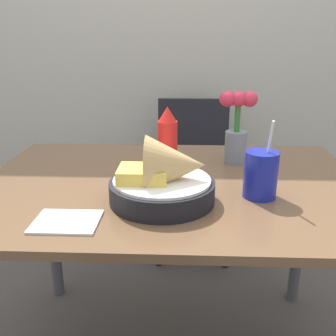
# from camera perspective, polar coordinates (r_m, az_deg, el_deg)

# --- Properties ---
(wall_window) EXTENTS (7.00, 0.06, 2.60)m
(wall_window) POSITION_cam_1_polar(r_m,az_deg,el_deg) (2.32, 1.72, 22.60)
(wall_window) COLOR #B7B2A3
(wall_window) RESTS_ON ground_plane
(dining_table) EXTENTS (1.23, 0.86, 0.73)m
(dining_table) POSITION_cam_1_polar(r_m,az_deg,el_deg) (1.23, 0.65, -5.97)
(dining_table) COLOR brown
(dining_table) RESTS_ON ground_plane
(chair_far_window) EXTENTS (0.40, 0.40, 0.84)m
(chair_far_window) POSITION_cam_1_polar(r_m,az_deg,el_deg) (2.12, 3.83, 0.91)
(chair_far_window) COLOR black
(chair_far_window) RESTS_ON ground_plane
(food_basket) EXTENTS (0.29, 0.29, 0.19)m
(food_basket) POSITION_cam_1_polar(r_m,az_deg,el_deg) (1.02, -0.27, -1.73)
(food_basket) COLOR black
(food_basket) RESTS_ON dining_table
(ketchup_bottle) EXTENTS (0.06, 0.06, 0.23)m
(ketchup_bottle) POSITION_cam_1_polar(r_m,az_deg,el_deg) (1.22, -0.09, 3.91)
(ketchup_bottle) COLOR red
(ketchup_bottle) RESTS_ON dining_table
(drink_cup) EXTENTS (0.09, 0.09, 0.23)m
(drink_cup) POSITION_cam_1_polar(r_m,az_deg,el_deg) (1.09, 13.93, -1.18)
(drink_cup) COLOR #192399
(drink_cup) RESTS_ON dining_table
(flower_vase) EXTENTS (0.13, 0.08, 0.26)m
(flower_vase) POSITION_cam_1_polar(r_m,az_deg,el_deg) (1.36, 10.44, 6.10)
(flower_vase) COLOR gray
(flower_vase) RESTS_ON dining_table
(napkin) EXTENTS (0.16, 0.13, 0.01)m
(napkin) POSITION_cam_1_polar(r_m,az_deg,el_deg) (0.96, -15.20, -7.88)
(napkin) COLOR white
(napkin) RESTS_ON dining_table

